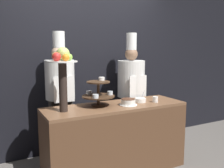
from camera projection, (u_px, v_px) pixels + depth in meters
name	position (u px, v px, depth m)	size (l,w,h in m)	color
wall_back	(87.00, 58.00, 3.80)	(10.00, 0.06, 2.80)	black
buffet_counter	(116.00, 139.00, 3.14)	(1.78, 0.57, 0.86)	brown
tiered_stand	(98.00, 93.00, 3.01)	(0.40, 0.40, 0.34)	#3D2819
fruit_pedestal	(62.00, 68.00, 2.72)	(0.33, 0.33, 0.71)	#2D231E
cake_round	(128.00, 102.00, 3.06)	(0.22, 0.22, 0.08)	white
cup_white	(155.00, 99.00, 3.23)	(0.07, 0.07, 0.07)	white
serving_bowl_near	(140.00, 100.00, 3.23)	(0.14, 0.14, 0.16)	white
chef_left	(60.00, 93.00, 3.28)	(0.38, 0.38, 1.77)	#38332D
chef_center_left	(131.00, 89.00, 3.79)	(0.41, 0.41, 1.78)	#38332D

